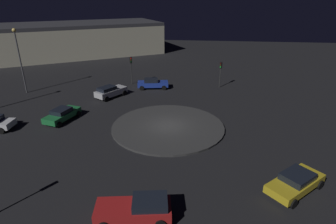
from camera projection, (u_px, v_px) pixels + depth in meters
ground_plane at (168, 127)px, 28.53m from camera, size 119.19×119.19×0.00m
roundabout_island at (168, 126)px, 28.49m from camera, size 11.50×11.50×0.20m
car_silver at (110, 91)px, 36.53m from camera, size 3.73×4.55×1.58m
car_yellow at (296, 182)px, 19.03m from camera, size 4.61×4.44×1.35m
car_blue at (153, 83)px, 40.12m from camera, size 4.59×2.57×1.44m
car_green at (62, 114)px, 29.83m from camera, size 2.80×4.56×1.36m
car_red at (137, 209)px, 16.56m from camera, size 4.75×2.59×1.49m
traffic_light_southeast at (131, 65)px, 41.25m from camera, size 0.37×0.40×4.14m
traffic_light_southwest at (221, 69)px, 39.77m from camera, size 0.36×0.39×3.78m
streetlamp_east at (19, 53)px, 36.52m from camera, size 0.51×0.51×8.66m
store_building at (73, 39)px, 61.73m from camera, size 40.29×32.46×6.92m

